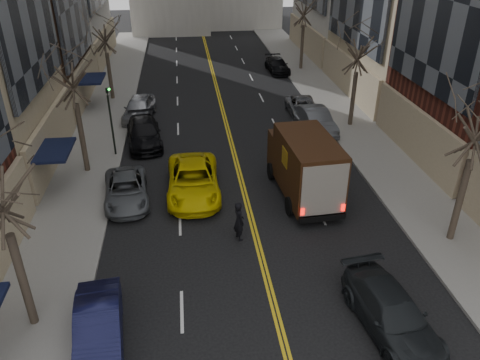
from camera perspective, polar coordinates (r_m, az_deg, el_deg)
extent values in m
cube|color=slate|center=(35.16, -16.62, 6.31)|extent=(4.00, 66.00, 0.15)
cube|color=slate|center=(36.63, 12.52, 7.74)|extent=(4.00, 66.00, 0.15)
cube|color=black|center=(26.39, -22.01, 3.36)|extent=(2.00, 3.00, 0.15)
cube|color=black|center=(27.07, -23.44, 1.21)|extent=(0.20, 3.00, 2.50)
cube|color=black|center=(38.33, -17.81, 11.67)|extent=(2.00, 3.00, 0.15)
cube|color=black|center=(38.80, -18.90, 10.06)|extent=(0.20, 3.00, 2.50)
cylinder|color=#382D23|center=(18.00, -24.95, -11.05)|extent=(0.30, 0.30, 3.83)
cylinder|color=#382D23|center=(27.98, -18.69, 4.87)|extent=(0.30, 0.30, 4.05)
cylinder|color=#382D23|center=(40.14, -15.57, 12.11)|extent=(0.30, 0.30, 3.69)
cylinder|color=#382D23|center=(22.67, 25.20, -2.31)|extent=(0.30, 0.30, 3.96)
cylinder|color=#382D23|center=(34.15, 13.60, 9.59)|extent=(0.30, 0.30, 3.78)
cylinder|color=#382D23|center=(47.89, 7.56, 15.75)|extent=(0.30, 0.30, 4.14)
cylinder|color=black|center=(29.59, -15.36, 6.41)|extent=(0.12, 0.12, 3.80)
imported|color=black|center=(28.82, -15.96, 10.72)|extent=(0.15, 0.18, 0.90)
sphere|color=#0CE526|center=(28.72, -15.68, 10.60)|extent=(0.14, 0.14, 0.14)
cube|color=black|center=(25.07, 7.64, -0.75)|extent=(2.60, 6.54, 0.30)
cube|color=black|center=(26.61, 6.26, 3.58)|extent=(2.46, 1.85, 2.11)
cube|color=black|center=(23.93, 8.25, 1.64)|extent=(2.71, 5.05, 3.01)
cube|color=black|center=(22.60, 9.97, -4.54)|extent=(2.31, 0.32, 0.30)
cube|color=red|center=(22.04, 7.63, -3.88)|extent=(0.18, 0.07, 0.35)
cube|color=red|center=(22.69, 12.47, -3.32)|extent=(0.18, 0.07, 0.35)
cube|color=gold|center=(23.36, 5.46, 2.76)|extent=(0.10, 0.90, 0.90)
cube|color=gold|center=(24.11, 11.08, 3.19)|extent=(0.10, 0.90, 0.90)
cylinder|color=black|center=(26.57, 3.84, 1.07)|extent=(0.34, 0.98, 0.96)
cylinder|color=black|center=(27.21, 8.68, 1.49)|extent=(0.34, 0.98, 0.96)
cylinder|color=black|center=(23.39, 6.10, -3.19)|extent=(0.34, 0.98, 0.96)
cylinder|color=black|center=(24.12, 11.51, -2.60)|extent=(0.34, 0.98, 0.96)
imported|color=black|center=(17.97, 18.00, -15.20)|extent=(2.66, 5.24, 1.46)
cube|color=black|center=(18.06, 17.37, -12.30)|extent=(0.13, 0.04, 0.09)
cube|color=blue|center=(18.04, 17.40, -12.36)|extent=(0.10, 0.01, 0.06)
imported|color=#D9C109|center=(25.01, -5.72, -0.02)|extent=(2.78, 5.91, 1.63)
imported|color=black|center=(21.28, -0.13, -5.00)|extent=(0.67, 0.82, 1.94)
imported|color=#101133|center=(17.40, -16.85, -16.78)|extent=(2.02, 4.52, 1.44)
imported|color=#52565B|center=(25.00, -13.70, -1.18)|extent=(2.67, 4.94, 1.32)
imported|color=black|center=(31.46, -11.62, 5.65)|extent=(2.75, 5.46, 1.52)
imported|color=#9FA1A6|center=(35.81, -12.20, 8.57)|extent=(2.59, 5.07, 1.65)
imported|color=#494B50|center=(33.24, 9.22, 7.21)|extent=(2.13, 4.97, 1.59)
imported|color=#94959A|center=(36.01, 7.75, 8.77)|extent=(2.22, 4.69, 1.29)
imported|color=black|center=(47.21, 4.57, 13.76)|extent=(2.02, 4.60, 1.32)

